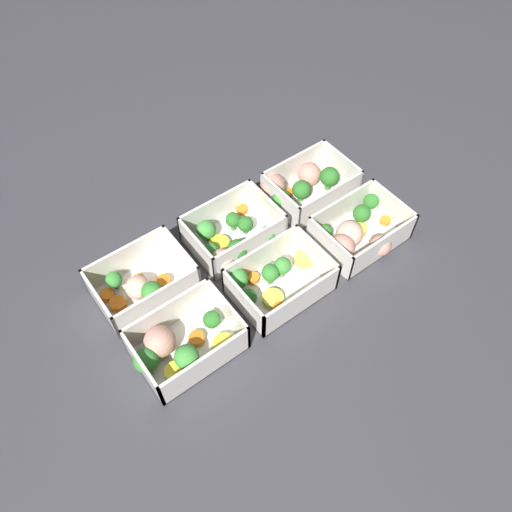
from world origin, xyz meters
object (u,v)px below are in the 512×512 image
object	(u,v)px
container_near_center	(274,281)
container_near_right	(356,233)
container_far_left	(141,285)
container_far_center	(231,237)
container_far_right	(303,186)
container_near_left	(179,345)

from	to	relation	value
container_near_center	container_near_right	size ratio (longest dim) A/B	1.09
container_near_center	container_far_left	distance (m)	0.23
container_near_center	container_far_center	bearing A→B (deg)	91.99
container_near_right	container_far_left	world-z (taller)	same
container_far_left	container_far_right	size ratio (longest dim) A/B	0.93
container_near_center	container_far_left	world-z (taller)	same
container_far_left	container_far_right	distance (m)	0.37
container_near_center	container_far_right	distance (m)	0.23
container_far_right	container_far_center	bearing A→B (deg)	-174.11
container_near_center	container_near_right	world-z (taller)	same
container_near_center	container_far_center	distance (m)	0.12
container_far_left	container_near_right	bearing A→B (deg)	-20.45
container_near_left	container_far_right	size ratio (longest dim) A/B	0.97
container_near_center	container_far_center	world-z (taller)	same
container_near_center	container_far_left	xyz separation A→B (m)	(-0.19, 0.13, -0.00)
container_far_right	container_near_left	bearing A→B (deg)	-158.57
container_near_right	container_far_right	xyz separation A→B (m)	(-0.00, 0.15, 0.00)
container_far_center	container_near_right	bearing A→B (deg)	-34.69
container_near_right	container_far_center	size ratio (longest dim) A/B	1.00
container_near_left	container_far_right	distance (m)	0.41
container_near_center	container_far_center	size ratio (longest dim) A/B	1.09
container_near_center	container_near_right	distance (m)	0.19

